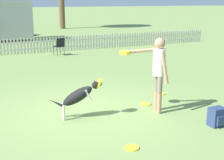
# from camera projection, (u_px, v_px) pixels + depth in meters

# --- Properties ---
(ground_plane) EXTENTS (240.00, 240.00, 0.00)m
(ground_plane) POSITION_uv_depth(u_px,v_px,m) (87.00, 111.00, 7.37)
(ground_plane) COLOR olive
(handler_person) EXTENTS (0.94, 0.86, 1.73)m
(handler_person) POSITION_uv_depth(u_px,v_px,m) (157.00, 66.00, 7.04)
(handler_person) COLOR tan
(handler_person) RESTS_ON ground_plane
(leaping_dog) EXTENTS (1.18, 0.49, 0.89)m
(leaping_dog) POSITION_uv_depth(u_px,v_px,m) (79.00, 95.00, 6.82)
(leaping_dog) COLOR black
(leaping_dog) RESTS_ON ground_plane
(frisbee_near_handler) EXTENTS (0.25, 0.25, 0.02)m
(frisbee_near_handler) POSITION_uv_depth(u_px,v_px,m) (161.00, 94.00, 8.68)
(frisbee_near_handler) COLOR yellow
(frisbee_near_handler) RESTS_ON ground_plane
(frisbee_near_dog) EXTENTS (0.25, 0.25, 0.02)m
(frisbee_near_dog) POSITION_uv_depth(u_px,v_px,m) (132.00, 148.00, 5.50)
(frisbee_near_dog) COLOR yellow
(frisbee_near_dog) RESTS_ON ground_plane
(frisbee_midfield) EXTENTS (0.25, 0.25, 0.02)m
(frisbee_midfield) POSITION_uv_depth(u_px,v_px,m) (146.00, 104.00, 7.82)
(frisbee_midfield) COLOR yellow
(frisbee_midfield) RESTS_ON ground_plane
(backpack_on_grass) EXTENTS (0.32, 0.28, 0.40)m
(backpack_on_grass) POSITION_uv_depth(u_px,v_px,m) (217.00, 117.00, 6.44)
(backpack_on_grass) COLOR navy
(backpack_on_grass) RESTS_ON ground_plane
(picket_fence) EXTENTS (22.48, 0.04, 0.76)m
(picket_fence) POSITION_uv_depth(u_px,v_px,m) (20.00, 46.00, 15.03)
(picket_fence) COLOR beige
(picket_fence) RESTS_ON ground_plane
(folding_chair_center) EXTENTS (0.52, 0.53, 0.83)m
(folding_chair_center) POSITION_uv_depth(u_px,v_px,m) (59.00, 45.00, 14.67)
(folding_chair_center) COLOR #333338
(folding_chair_center) RESTS_ON ground_plane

